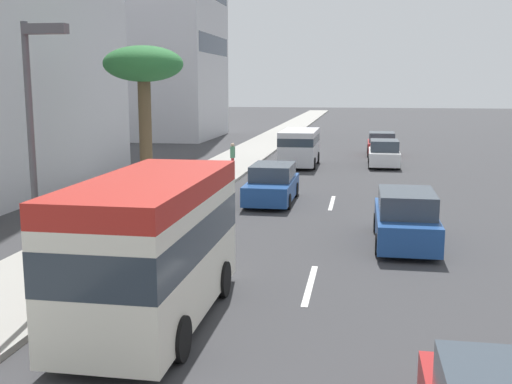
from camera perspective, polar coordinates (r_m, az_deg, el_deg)
ground_plane at (r=35.57m, az=7.75°, el=1.82°), size 198.00×198.00×0.00m
sidewalk_right at (r=36.43m, az=-3.05°, el=2.21°), size 162.00×3.44×0.15m
lane_stripe_mid at (r=15.67m, az=4.99°, el=-8.50°), size 3.20×0.16×0.01m
lane_stripe_far at (r=26.26m, az=7.00°, el=-1.01°), size 3.20×0.16×0.01m
van_lead at (r=37.81m, az=4.02°, el=4.30°), size 5.07×2.21×2.20m
car_second at (r=26.22m, az=1.50°, el=0.72°), size 4.59×1.91×1.60m
minibus_third at (r=13.03m, az=-9.50°, el=-4.72°), size 6.05×2.40×3.07m
car_fifth at (r=19.83m, az=13.59°, el=-2.42°), size 4.69×1.88×1.71m
car_sixth at (r=38.46m, az=11.69°, el=3.46°), size 4.33×1.86×1.62m
car_seventh at (r=44.34m, az=11.46°, el=4.31°), size 4.16×1.94×1.64m
pedestrian_near_lamp at (r=34.33m, az=-2.16°, el=3.33°), size 0.32×0.22×1.59m
palm_tree at (r=26.60m, az=-10.30°, el=10.98°), size 3.30×3.30×6.37m
street_lamp at (r=13.47m, az=-19.55°, el=5.00°), size 0.24×0.97×6.02m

